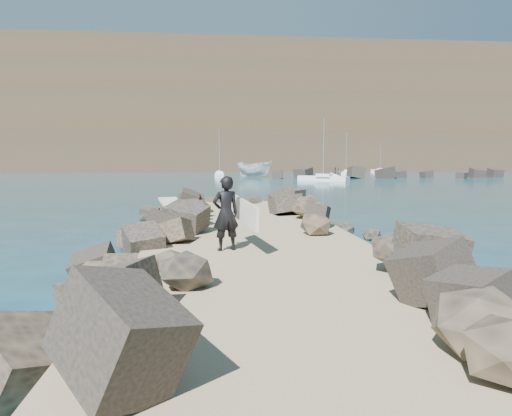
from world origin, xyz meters
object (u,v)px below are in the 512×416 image
object	(u,v)px
boat_imported	(255,169)
sailboat_c	(323,178)
surfboard_resting	(176,213)
surfer_with_board	(228,213)

from	to	relation	value
boat_imported	sailboat_c	world-z (taller)	sailboat_c
surfboard_resting	sailboat_c	distance (m)	48.11
boat_imported	surfer_with_board	bearing A→B (deg)	-147.27
surfboard_resting	surfer_with_board	bearing A→B (deg)	-88.27
surfboard_resting	sailboat_c	bearing A→B (deg)	51.85
surfboard_resting	surfer_with_board	size ratio (longest dim) A/B	1.16
surfboard_resting	boat_imported	world-z (taller)	boat_imported
boat_imported	surfer_with_board	xyz separation A→B (m)	(-6.73, -65.54, 0.20)
surfboard_resting	boat_imported	bearing A→B (deg)	63.83
surfboard_resting	surfer_with_board	xyz separation A→B (m)	(1.65, -4.52, 0.49)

